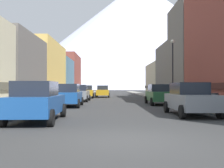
# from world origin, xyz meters

# --- Properties ---
(ground_plane) EXTENTS (400.00, 400.00, 0.00)m
(ground_plane) POSITION_xyz_m (0.00, 0.00, 0.00)
(ground_plane) COLOR #323232
(sidewalk_left) EXTENTS (2.50, 100.00, 0.15)m
(sidewalk_left) POSITION_xyz_m (-6.25, 35.00, 0.07)
(sidewalk_left) COLOR gray
(sidewalk_left) RESTS_ON ground
(sidewalk_right) EXTENTS (2.50, 100.00, 0.15)m
(sidewalk_right) POSITION_xyz_m (6.25, 35.00, 0.07)
(sidewalk_right) COLOR gray
(sidewalk_right) RESTS_ON ground
(storefront_left_2) EXTENTS (7.47, 12.36, 7.53)m
(storefront_left_2) POSITION_xyz_m (-11.08, 28.20, 3.62)
(storefront_left_2) COLOR #D8B259
(storefront_left_2) RESTS_ON ground
(storefront_left_3) EXTENTS (8.44, 9.51, 6.59)m
(storefront_left_3) POSITION_xyz_m (-11.57, 39.62, 3.17)
(storefront_left_3) COLOR slate
(storefront_left_3) RESTS_ON ground
(storefront_left_4) EXTENTS (9.39, 11.95, 8.59)m
(storefront_left_4) POSITION_xyz_m (-12.05, 50.65, 4.14)
(storefront_left_4) COLOR brown
(storefront_left_4) RESTS_ON ground
(storefront_right_2) EXTENTS (9.50, 8.08, 11.81)m
(storefront_right_2) POSITION_xyz_m (12.10, 25.18, 5.72)
(storefront_right_2) COLOR #66605B
(storefront_right_2) RESTS_ON ground
(storefront_right_3) EXTENTS (6.85, 9.53, 8.15)m
(storefront_right_3) POSITION_xyz_m (10.77, 33.99, 3.93)
(storefront_right_3) COLOR #66605B
(storefront_right_3) RESTS_ON ground
(storefront_right_4) EXTENTS (8.43, 12.98, 6.24)m
(storefront_right_4) POSITION_xyz_m (11.57, 45.33, 3.00)
(storefront_right_4) COLOR beige
(storefront_right_4) RESTS_ON ground
(car_left_0) EXTENTS (2.18, 4.45, 1.78)m
(car_left_0) POSITION_xyz_m (-3.80, 4.17, 0.90)
(car_left_0) COLOR #19478C
(car_left_0) RESTS_ON ground
(car_left_1) EXTENTS (2.15, 4.44, 1.78)m
(car_left_1) POSITION_xyz_m (-3.80, 13.12, 0.90)
(car_left_1) COLOR #19478C
(car_left_1) RESTS_ON ground
(car_left_2) EXTENTS (2.06, 4.40, 1.78)m
(car_left_2) POSITION_xyz_m (-3.80, 20.89, 0.90)
(car_left_2) COLOR slate
(car_left_2) RESTS_ON ground
(car_left_3) EXTENTS (2.18, 4.45, 1.78)m
(car_left_3) POSITION_xyz_m (-3.80, 29.55, 0.90)
(car_left_3) COLOR #B28419
(car_left_3) RESTS_ON ground
(car_right_0) EXTENTS (2.11, 4.42, 1.78)m
(car_right_0) POSITION_xyz_m (3.80, 6.71, 0.90)
(car_right_0) COLOR slate
(car_right_0) RESTS_ON ground
(car_right_1) EXTENTS (2.08, 4.41, 1.78)m
(car_right_1) POSITION_xyz_m (3.80, 15.63, 0.90)
(car_right_1) COLOR #265933
(car_right_1) RESTS_ON ground
(car_driving_0) EXTENTS (2.06, 4.40, 1.78)m
(car_driving_0) POSITION_xyz_m (-1.60, 32.50, 0.90)
(car_driving_0) COLOR #B28419
(car_driving_0) RESTS_ON ground
(trash_bin_right) EXTENTS (0.59, 0.59, 0.98)m
(trash_bin_right) POSITION_xyz_m (6.35, 9.88, 0.64)
(trash_bin_right) COLOR #4C5156
(trash_bin_right) RESTS_ON sidewalk_right
(potted_plant_0) EXTENTS (0.72, 0.72, 1.07)m
(potted_plant_0) POSITION_xyz_m (-7.00, 12.97, 0.73)
(potted_plant_0) COLOR gray
(potted_plant_0) RESTS_ON sidewalk_left
(pedestrian_1) EXTENTS (0.36, 0.36, 1.76)m
(pedestrian_1) POSITION_xyz_m (6.25, 17.50, 0.97)
(pedestrian_1) COLOR #333338
(pedestrian_1) RESTS_ON sidewalk_right
(streetlamp_right) EXTENTS (0.36, 0.36, 5.86)m
(streetlamp_right) POSITION_xyz_m (5.35, 17.10, 3.99)
(streetlamp_right) COLOR black
(streetlamp_right) RESTS_ON sidewalk_right
(mountain_backdrop) EXTENTS (260.04, 260.04, 108.97)m
(mountain_backdrop) POSITION_xyz_m (29.70, 260.00, 54.49)
(mountain_backdrop) COLOR silver
(mountain_backdrop) RESTS_ON ground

